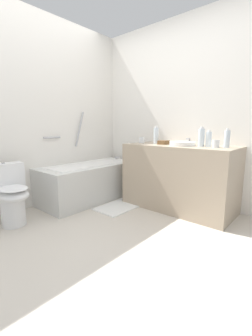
{
  "coord_description": "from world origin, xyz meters",
  "views": [
    {
      "loc": [
        -1.32,
        -1.57,
        1.06
      ],
      "look_at": [
        0.67,
        0.17,
        0.57
      ],
      "focal_mm": 24.05,
      "sensor_mm": 36.0,
      "label": 1
    }
  ],
  "objects_px": {
    "sink_faucet": "(189,142)",
    "water_bottle_1": "(227,139)",
    "water_bottle_2": "(209,139)",
    "bathtub": "(91,180)",
    "water_bottle_0": "(156,135)",
    "drinking_glass_1": "(216,144)",
    "drinking_glass_0": "(142,140)",
    "toilet": "(10,194)",
    "sink_basin": "(182,144)",
    "amenity_basket": "(163,142)",
    "water_bottle_3": "(201,137)",
    "bath_mat": "(119,207)"
  },
  "relations": [
    {
      "from": "water_bottle_2",
      "to": "water_bottle_3",
      "type": "distance_m",
      "value": 0.08
    },
    {
      "from": "toilet",
      "to": "sink_basin",
      "type": "distance_m",
      "value": 2.05
    },
    {
      "from": "sink_faucet",
      "to": "bath_mat",
      "type": "distance_m",
      "value": 1.25
    },
    {
      "from": "sink_faucet",
      "to": "water_bottle_0",
      "type": "bearing_deg",
      "value": 110.52
    },
    {
      "from": "water_bottle_2",
      "to": "water_bottle_0",
      "type": "bearing_deg",
      "value": 90.05
    },
    {
      "from": "water_bottle_0",
      "to": "drinking_glass_0",
      "type": "bearing_deg",
      "value": 96.99
    },
    {
      "from": "bathtub",
      "to": "amenity_basket",
      "type": "xyz_separation_m",
      "value": [
        0.47,
        -0.93,
        0.57
      ]
    },
    {
      "from": "water_bottle_1",
      "to": "toilet",
      "type": "bearing_deg",
      "value": 135.0
    },
    {
      "from": "water_bottle_0",
      "to": "bath_mat",
      "type": "relative_size",
      "value": 0.38
    },
    {
      "from": "water_bottle_0",
      "to": "drinking_glass_1",
      "type": "bearing_deg",
      "value": -92.78
    },
    {
      "from": "sink_faucet",
      "to": "drinking_glass_1",
      "type": "xyz_separation_m",
      "value": [
        -0.19,
        -0.41,
        0.01
      ]
    },
    {
      "from": "water_bottle_3",
      "to": "drinking_glass_1",
      "type": "xyz_separation_m",
      "value": [
        -0.03,
        -0.18,
        -0.06
      ]
    },
    {
      "from": "bathtub",
      "to": "sink_basin",
      "type": "height_order",
      "value": "bathtub"
    },
    {
      "from": "toilet",
      "to": "water_bottle_0",
      "type": "bearing_deg",
      "value": 68.35
    },
    {
      "from": "toilet",
      "to": "sink_faucet",
      "type": "relative_size",
      "value": 4.41
    },
    {
      "from": "water_bottle_1",
      "to": "water_bottle_2",
      "type": "height_order",
      "value": "water_bottle_1"
    },
    {
      "from": "water_bottle_0",
      "to": "toilet",
      "type": "bearing_deg",
      "value": 155.06
    },
    {
      "from": "water_bottle_1",
      "to": "drinking_glass_1",
      "type": "xyz_separation_m",
      "value": [
        -0.07,
        0.09,
        -0.06
      ]
    },
    {
      "from": "drinking_glass_0",
      "to": "drinking_glass_1",
      "type": "bearing_deg",
      "value": -90.68
    },
    {
      "from": "bathtub",
      "to": "water_bottle_3",
      "type": "xyz_separation_m",
      "value": [
        0.48,
        -1.44,
        0.65
      ]
    },
    {
      "from": "drinking_glass_1",
      "to": "water_bottle_3",
      "type": "bearing_deg",
      "value": 81.9
    },
    {
      "from": "sink_basin",
      "to": "water_bottle_1",
      "type": "height_order",
      "value": "water_bottle_1"
    },
    {
      "from": "toilet",
      "to": "sink_basin",
      "type": "height_order",
      "value": "sink_basin"
    },
    {
      "from": "bathtub",
      "to": "water_bottle_3",
      "type": "relative_size",
      "value": 6.53
    },
    {
      "from": "drinking_glass_0",
      "to": "amenity_basket",
      "type": "bearing_deg",
      "value": -89.62
    },
    {
      "from": "sink_basin",
      "to": "water_bottle_0",
      "type": "relative_size",
      "value": 1.32
    },
    {
      "from": "bath_mat",
      "to": "water_bottle_0",
      "type": "bearing_deg",
      "value": -25.91
    },
    {
      "from": "sink_faucet",
      "to": "water_bottle_1",
      "type": "bearing_deg",
      "value": -103.86
    },
    {
      "from": "sink_faucet",
      "to": "water_bottle_2",
      "type": "relative_size",
      "value": 0.79
    },
    {
      "from": "water_bottle_2",
      "to": "water_bottle_3",
      "type": "xyz_separation_m",
      "value": [
        -0.01,
        0.08,
        0.02
      ]
    },
    {
      "from": "sink_faucet",
      "to": "water_bottle_2",
      "type": "xyz_separation_m",
      "value": [
        -0.15,
        -0.31,
        0.05
      ]
    },
    {
      "from": "toilet",
      "to": "drinking_glass_1",
      "type": "height_order",
      "value": "drinking_glass_1"
    },
    {
      "from": "sink_faucet",
      "to": "water_bottle_0",
      "type": "distance_m",
      "value": 0.44
    },
    {
      "from": "water_bottle_1",
      "to": "bath_mat",
      "type": "xyz_separation_m",
      "value": [
        -0.52,
        1.14,
        -0.92
      ]
    },
    {
      "from": "water_bottle_0",
      "to": "drinking_glass_1",
      "type": "height_order",
      "value": "water_bottle_0"
    },
    {
      "from": "bathtub",
      "to": "toilet",
      "type": "height_order",
      "value": "bathtub"
    },
    {
      "from": "water_bottle_2",
      "to": "amenity_basket",
      "type": "relative_size",
      "value": 1.37
    },
    {
      "from": "bathtub",
      "to": "drinking_glass_0",
      "type": "bearing_deg",
      "value": -51.45
    },
    {
      "from": "water_bottle_0",
      "to": "drinking_glass_1",
      "type": "distance_m",
      "value": 0.82
    },
    {
      "from": "water_bottle_2",
      "to": "sink_basin",
      "type": "bearing_deg",
      "value": 96.73
    },
    {
      "from": "water_bottle_1",
      "to": "sink_faucet",
      "type": "bearing_deg",
      "value": 76.14
    },
    {
      "from": "water_bottle_0",
      "to": "sink_faucet",
      "type": "bearing_deg",
      "value": -69.48
    },
    {
      "from": "water_bottle_0",
      "to": "drinking_glass_1",
      "type": "relative_size",
      "value": 2.78
    },
    {
      "from": "sink_basin",
      "to": "sink_faucet",
      "type": "distance_m",
      "value": 0.19
    },
    {
      "from": "bathtub",
      "to": "water_bottle_2",
      "type": "distance_m",
      "value": 1.72
    },
    {
      "from": "water_bottle_2",
      "to": "bathtub",
      "type": "bearing_deg",
      "value": 107.93
    },
    {
      "from": "bathtub",
      "to": "amenity_basket",
      "type": "distance_m",
      "value": 1.19
    },
    {
      "from": "water_bottle_1",
      "to": "bath_mat",
      "type": "relative_size",
      "value": 0.34
    },
    {
      "from": "toilet",
      "to": "drinking_glass_0",
      "type": "bearing_deg",
      "value": 74.76
    },
    {
      "from": "drinking_glass_1",
      "to": "amenity_basket",
      "type": "height_order",
      "value": "drinking_glass_1"
    }
  ]
}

